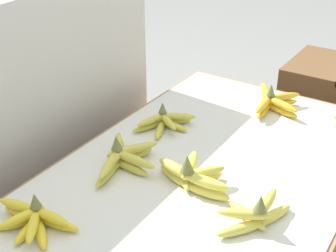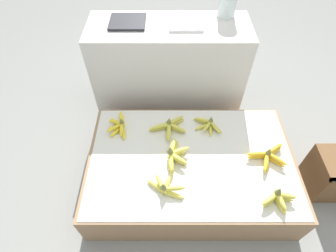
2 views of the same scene
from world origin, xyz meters
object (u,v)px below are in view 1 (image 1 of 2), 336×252
at_px(banana_bunch_front_midleft, 255,214).
at_px(banana_bunch_middle_midleft, 193,176).
at_px(wooden_crate, 318,92).
at_px(banana_bunch_back_midright, 164,122).
at_px(banana_bunch_back_left, 33,220).
at_px(banana_bunch_middle_right, 273,102).
at_px(banana_bunch_back_midleft, 122,157).

relative_size(banana_bunch_front_midleft, banana_bunch_middle_midleft, 0.89).
height_order(wooden_crate, banana_bunch_middle_midleft, banana_bunch_middle_midleft).
bearing_deg(banana_bunch_back_midright, banana_bunch_front_midleft, -121.80).
bearing_deg(wooden_crate, banana_bunch_middle_midleft, 178.15).
bearing_deg(banana_bunch_front_midleft, wooden_crate, 8.69).
distance_m(banana_bunch_middle_midleft, banana_bunch_back_left, 0.44).
bearing_deg(banana_bunch_back_midright, banana_bunch_middle_right, -36.83).
bearing_deg(banana_bunch_middle_midleft, banana_bunch_back_left, 146.44).
xyz_separation_m(wooden_crate, banana_bunch_front_midleft, (-1.14, -0.17, 0.16)).
xyz_separation_m(banana_bunch_front_midleft, banana_bunch_back_left, (-0.31, 0.45, -0.00)).
bearing_deg(banana_bunch_back_midright, banana_bunch_back_left, -179.52).
height_order(banana_bunch_front_midleft, banana_bunch_middle_midleft, banana_bunch_middle_midleft).
xyz_separation_m(banana_bunch_back_midleft, banana_bunch_back_midright, (0.26, 0.02, -0.00)).
height_order(banana_bunch_front_midleft, banana_bunch_middle_right, banana_bunch_front_midleft).
xyz_separation_m(banana_bunch_front_midleft, banana_bunch_back_midright, (0.28, 0.46, -0.01)).
xyz_separation_m(banana_bunch_front_midleft, banana_bunch_middle_midleft, (0.05, 0.21, 0.00)).
bearing_deg(banana_bunch_front_midleft, banana_bunch_back_midright, 58.20).
xyz_separation_m(banana_bunch_front_midleft, banana_bunch_middle_right, (0.62, 0.20, -0.00)).
bearing_deg(banana_bunch_front_midleft, banana_bunch_middle_right, 18.16).
relative_size(banana_bunch_middle_right, banana_bunch_back_midleft, 0.96).
height_order(banana_bunch_back_midleft, banana_bunch_back_midright, banana_bunch_back_midleft).
distance_m(banana_bunch_back_left, banana_bunch_back_midright, 0.60).
relative_size(banana_bunch_front_midleft, banana_bunch_back_midleft, 0.87).
bearing_deg(banana_bunch_middle_right, banana_bunch_middle_midleft, 179.52).
xyz_separation_m(banana_bunch_middle_right, banana_bunch_back_left, (-0.94, 0.25, -0.00)).
height_order(banana_bunch_middle_midleft, banana_bunch_back_midright, banana_bunch_middle_midleft).
bearing_deg(banana_bunch_back_midleft, banana_bunch_front_midleft, -93.19).
height_order(banana_bunch_back_left, banana_bunch_back_midleft, banana_bunch_back_midleft).
xyz_separation_m(banana_bunch_back_left, banana_bunch_back_midleft, (0.34, -0.01, 0.00)).
bearing_deg(banana_bunch_back_midleft, banana_bunch_back_left, 177.48).
distance_m(banana_bunch_back_left, banana_bunch_back_midleft, 0.34).
height_order(banana_bunch_middle_right, banana_bunch_back_midright, banana_bunch_middle_right).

